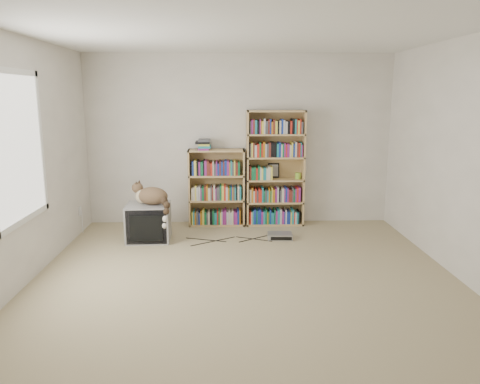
{
  "coord_description": "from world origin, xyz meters",
  "views": [
    {
      "loc": [
        -0.2,
        -4.45,
        1.91
      ],
      "look_at": [
        -0.03,
        1.0,
        0.77
      ],
      "focal_mm": 35.0,
      "sensor_mm": 36.0,
      "label": 1
    }
  ],
  "objects_px": {
    "crt_tv": "(149,222)",
    "bookcase_short": "(217,190)",
    "cat": "(154,199)",
    "dvd_player": "(280,236)",
    "bookcase_tall": "(275,171)"
  },
  "relations": [
    {
      "from": "crt_tv",
      "to": "bookcase_short",
      "type": "distance_m",
      "value": 1.2
    },
    {
      "from": "crt_tv",
      "to": "cat",
      "type": "height_order",
      "value": "cat"
    },
    {
      "from": "crt_tv",
      "to": "cat",
      "type": "distance_m",
      "value": 0.35
    },
    {
      "from": "bookcase_short",
      "to": "dvd_player",
      "type": "bearing_deg",
      "value": -41.36
    },
    {
      "from": "cat",
      "to": "bookcase_tall",
      "type": "relative_size",
      "value": 0.35
    },
    {
      "from": "cat",
      "to": "bookcase_tall",
      "type": "height_order",
      "value": "bookcase_tall"
    },
    {
      "from": "bookcase_short",
      "to": "dvd_player",
      "type": "distance_m",
      "value": 1.25
    },
    {
      "from": "cat",
      "to": "dvd_player",
      "type": "height_order",
      "value": "cat"
    },
    {
      "from": "cat",
      "to": "dvd_player",
      "type": "bearing_deg",
      "value": 18.1
    },
    {
      "from": "cat",
      "to": "bookcase_short",
      "type": "xyz_separation_m",
      "value": [
        0.81,
        0.81,
        -0.06
      ]
    },
    {
      "from": "bookcase_tall",
      "to": "dvd_player",
      "type": "bearing_deg",
      "value": -90.19
    },
    {
      "from": "bookcase_short",
      "to": "dvd_player",
      "type": "relative_size",
      "value": 3.42
    },
    {
      "from": "cat",
      "to": "bookcase_short",
      "type": "relative_size",
      "value": 0.53
    },
    {
      "from": "crt_tv",
      "to": "cat",
      "type": "xyz_separation_m",
      "value": [
        0.09,
        -0.06,
        0.33
      ]
    },
    {
      "from": "crt_tv",
      "to": "bookcase_tall",
      "type": "distance_m",
      "value": 2.0
    }
  ]
}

